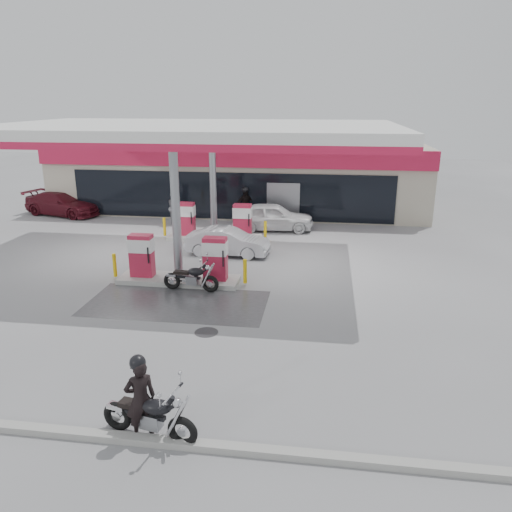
{
  "coord_description": "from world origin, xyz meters",
  "views": [
    {
      "loc": [
        5.31,
        -14.94,
        6.55
      ],
      "look_at": [
        2.93,
        1.83,
        1.2
      ],
      "focal_mm": 35.0,
      "sensor_mm": 36.0,
      "label": 1
    }
  ],
  "objects": [
    {
      "name": "wet_patch",
      "position": [
        0.5,
        0.0,
        0.0
      ],
      "size": [
        6.0,
        3.0,
        0.0
      ],
      "primitive_type": "cube",
      "color": "#4C4C4F",
      "rests_on": "ground"
    },
    {
      "name": "parked_car_left",
      "position": [
        -10.0,
        12.0,
        0.68
      ],
      "size": [
        5.06,
        3.08,
        1.37
      ],
      "primitive_type": "imported",
      "rotation": [
        0.0,
        0.0,
        1.31
      ],
      "color": "#53121C",
      "rests_on": "ground"
    },
    {
      "name": "pump_island_far",
      "position": [
        0.0,
        8.0,
        0.71
      ],
      "size": [
        5.14,
        1.3,
        1.78
      ],
      "color": "#9E9E99",
      "rests_on": "ground"
    },
    {
      "name": "hatchback_silver",
      "position": [
        1.14,
        5.6,
        0.6
      ],
      "size": [
        3.73,
        1.52,
        1.2
      ],
      "primitive_type": "imported",
      "rotation": [
        0.0,
        0.0,
        1.5
      ],
      "color": "#B5B8BD",
      "rests_on": "ground"
    },
    {
      "name": "canopy",
      "position": [
        0.0,
        5.0,
        5.27
      ],
      "size": [
        16.0,
        10.02,
        5.51
      ],
      "color": "silver",
      "rests_on": "ground"
    },
    {
      "name": "drain_cover",
      "position": [
        2.0,
        -2.0,
        0.0
      ],
      "size": [
        0.7,
        0.7,
        0.01
      ],
      "primitive_type": "cylinder",
      "color": "#38383A",
      "rests_on": "ground"
    },
    {
      "name": "pump_island_near",
      "position": [
        0.0,
        2.0,
        0.71
      ],
      "size": [
        5.14,
        1.3,
        1.78
      ],
      "color": "#9E9E99",
      "rests_on": "ground"
    },
    {
      "name": "main_motorcycle",
      "position": [
        2.03,
        -6.81,
        0.49
      ],
      "size": [
        2.13,
        0.89,
        1.1
      ],
      "rotation": [
        0.0,
        0.0,
        -0.2
      ],
      "color": "black",
      "rests_on": "ground"
    },
    {
      "name": "biker_walking",
      "position": [
        0.91,
        11.8,
        0.93
      ],
      "size": [
        1.17,
        0.93,
        1.86
      ],
      "primitive_type": "imported",
      "rotation": [
        0.0,
        0.0,
        0.51
      ],
      "color": "black",
      "rests_on": "ground"
    },
    {
      "name": "parked_motorcycle",
      "position": [
        0.71,
        1.2,
        0.47
      ],
      "size": [
        2.06,
        0.79,
        1.05
      ],
      "rotation": [
        0.0,
        0.0,
        -0.06
      ],
      "color": "black",
      "rests_on": "ground"
    },
    {
      "name": "biker_main",
      "position": [
        1.83,
        -6.77,
        0.86
      ],
      "size": [
        0.75,
        0.68,
        1.72
      ],
      "primitive_type": "imported",
      "rotation": [
        0.0,
        0.0,
        3.71
      ],
      "color": "black",
      "rests_on": "ground"
    },
    {
      "name": "store_building",
      "position": [
        0.01,
        15.94,
        2.01
      ],
      "size": [
        22.0,
        8.22,
        4.0
      ],
      "color": "#B4AD97",
      "rests_on": "ground"
    },
    {
      "name": "ground",
      "position": [
        0.0,
        0.0,
        0.0
      ],
      "size": [
        90.0,
        90.0,
        0.0
      ],
      "primitive_type": "plane",
      "color": "gray",
      "rests_on": "ground"
    },
    {
      "name": "kerb",
      "position": [
        0.0,
        -7.0,
        0.07
      ],
      "size": [
        28.0,
        0.25,
        0.15
      ],
      "primitive_type": "cube",
      "color": "gray",
      "rests_on": "ground"
    },
    {
      "name": "sedan_white",
      "position": [
        2.62,
        10.2,
        0.71
      ],
      "size": [
        4.32,
        2.02,
        1.43
      ],
      "primitive_type": "imported",
      "rotation": [
        0.0,
        0.0,
        1.65
      ],
      "color": "silver",
      "rests_on": "ground"
    },
    {
      "name": "attendant",
      "position": [
        -2.82,
        10.8,
        0.91
      ],
      "size": [
        0.99,
        1.09,
        1.83
      ],
      "primitive_type": "imported",
      "rotation": [
        0.0,
        0.0,
        1.99
      ],
      "color": "slate",
      "rests_on": "ground"
    }
  ]
}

